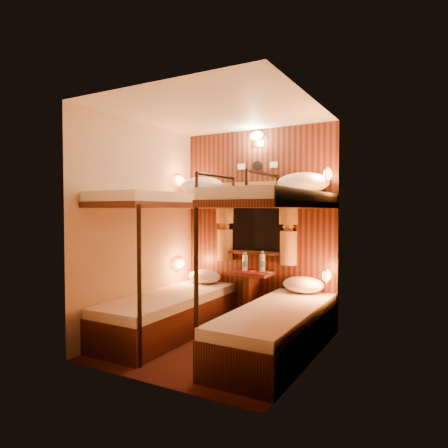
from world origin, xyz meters
The scene contains 22 objects.
floor centered at (0.00, 0.00, 0.00)m, with size 2.10×2.10×0.00m, color #35120E.
ceiling centered at (0.00, 0.00, 2.40)m, with size 2.10×2.10×0.00m, color silver.
wall_back centered at (0.00, 1.05, 1.20)m, with size 2.40×2.40×0.00m, color #C6B293.
wall_front centered at (0.00, -1.05, 1.20)m, with size 2.40×2.40×0.00m, color #C6B293.
wall_left centered at (-1.00, 0.00, 1.20)m, with size 2.40×2.40×0.00m, color #C6B293.
wall_right centered at (1.00, 0.00, 1.20)m, with size 2.40×2.40×0.00m, color #C6B293.
back_panel centered at (0.00, 1.04, 1.20)m, with size 2.00×0.03×2.40m, color black.
bunk_left centered at (-0.65, 0.07, 0.56)m, with size 0.72×1.90×1.82m.
bunk_right centered at (0.65, 0.07, 0.56)m, with size 0.72×1.90×1.82m.
window centered at (0.00, 1.00, 1.18)m, with size 1.00×0.12×0.79m.
curtains centered at (0.00, 0.97, 1.26)m, with size 1.10×0.22×1.00m.
back_fixtures centered at (0.00, 1.00, 2.25)m, with size 0.54×0.09×0.48m.
reading_lamps centered at (0.00, 0.70, 1.24)m, with size 2.00×0.20×1.25m.
table centered at (0.00, 0.85, 0.41)m, with size 0.50×0.34×0.66m.
bottle_left centered at (-0.09, 0.86, 0.75)m, with size 0.07×0.07×0.23m.
bottle_right centered at (0.12, 0.91, 0.76)m, with size 0.07×0.07×0.25m.
sachet_a centered at (0.21, 0.89, 0.65)m, with size 0.08×0.06×0.01m, color silver.
sachet_b centered at (0.02, 0.87, 0.65)m, with size 0.07×0.05×0.01m, color silver.
pillow_lower_left centered at (-0.65, 0.82, 0.54)m, with size 0.44×0.32×0.17m, color silver.
pillow_lower_right centered at (0.65, 0.86, 0.55)m, with size 0.47×0.34×0.19m, color silver.
pillow_upper_left centered at (-0.65, 0.75, 1.70)m, with size 0.59×0.42×0.23m, color silver.
pillow_upper_right centered at (0.65, 0.82, 1.71)m, with size 0.60×0.43×0.23m, color silver.
Camera 1 is at (2.06, -3.53, 1.40)m, focal length 32.00 mm.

